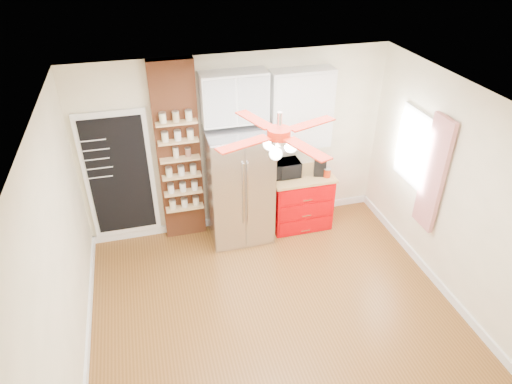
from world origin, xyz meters
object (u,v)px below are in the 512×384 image
object	(u,v)px
fridge	(239,186)
coffee_maker	(320,166)
canister_left	(327,173)
toaster_oven	(285,169)
ceiling_fan	(279,134)
red_cabinet	(300,199)
pantry_jar_oats	(176,153)

from	to	relation	value
fridge	coffee_maker	distance (m)	1.25
canister_left	toaster_oven	bearing A→B (deg)	162.28
ceiling_fan	canister_left	bearing A→B (deg)	50.20
red_cabinet	toaster_oven	bearing A→B (deg)	173.25
coffee_maker	pantry_jar_oats	distance (m)	2.13
red_cabinet	canister_left	bearing A→B (deg)	-25.11
toaster_oven	pantry_jar_oats	size ratio (longest dim) A/B	3.05
canister_left	pantry_jar_oats	distance (m)	2.23
fridge	coffee_maker	size ratio (longest dim) A/B	6.29
ceiling_fan	canister_left	world-z (taller)	ceiling_fan
red_cabinet	toaster_oven	xyz separation A→B (m)	(-0.26, 0.03, 0.57)
coffee_maker	pantry_jar_oats	size ratio (longest dim) A/B	1.95
fridge	ceiling_fan	size ratio (longest dim) A/B	1.25
red_cabinet	toaster_oven	world-z (taller)	toaster_oven
fridge	coffee_maker	bearing A→B (deg)	-0.19
toaster_oven	pantry_jar_oats	xyz separation A→B (m)	(-1.56, 0.10, 0.42)
toaster_oven	red_cabinet	bearing A→B (deg)	-7.56
canister_left	red_cabinet	bearing A→B (deg)	154.89
red_cabinet	ceiling_fan	world-z (taller)	ceiling_fan
fridge	canister_left	xyz separation A→B (m)	(1.31, -0.11, 0.09)
fridge	red_cabinet	world-z (taller)	fridge
coffee_maker	toaster_oven	bearing A→B (deg)	-168.79
ceiling_fan	toaster_oven	world-z (taller)	ceiling_fan
ceiling_fan	toaster_oven	bearing A→B (deg)	68.78
pantry_jar_oats	red_cabinet	bearing A→B (deg)	-4.05
fridge	ceiling_fan	distance (m)	2.25
fridge	canister_left	size ratio (longest dim) A/B	13.37
red_cabinet	pantry_jar_oats	size ratio (longest dim) A/B	6.58
ceiling_fan	canister_left	distance (m)	2.46
toaster_oven	coffee_maker	world-z (taller)	coffee_maker
red_cabinet	canister_left	size ratio (longest dim) A/B	7.18
red_cabinet	coffee_maker	world-z (taller)	coffee_maker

